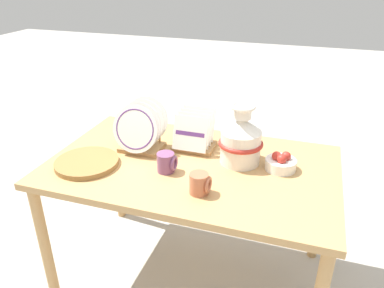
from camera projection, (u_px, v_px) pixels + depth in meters
ground_plane at (192, 274)px, 2.22m from camera, size 14.00×14.00×0.00m
display_table at (192, 177)px, 1.93m from camera, size 1.44×0.88×0.75m
ceramic_vase at (241, 139)px, 1.85m from camera, size 0.22×0.22×0.31m
dish_rack_round_plates at (140, 131)px, 1.98m from camera, size 0.25×0.22×0.27m
dish_rack_square_plates at (194, 136)px, 2.02m from camera, size 0.22×0.20×0.20m
wicker_charger_stack at (87, 163)px, 1.87m from camera, size 0.32×0.32×0.03m
mug_plum_glaze at (167, 163)px, 1.80m from camera, size 0.09×0.09×0.10m
mug_terracotta_glaze at (200, 184)px, 1.63m from camera, size 0.09×0.09×0.10m
fruit_bowl at (281, 163)px, 1.82m from camera, size 0.15×0.15×0.09m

